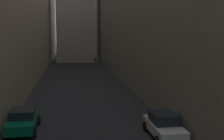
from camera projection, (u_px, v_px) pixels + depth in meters
name	position (u px, v px, depth m)	size (l,w,h in m)	color
ground_plane	(79.00, 80.00, 41.51)	(264.00, 264.00, 0.00)	black
building_block_right	(164.00, 7.00, 44.01)	(14.42, 108.00, 20.57)	#60594F
parked_car_left_far	(23.00, 120.00, 19.53)	(1.94, 4.12, 1.47)	#05472D
parked_car_right_far	(164.00, 125.00, 18.34)	(1.88, 4.10, 1.53)	#B7B7BC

